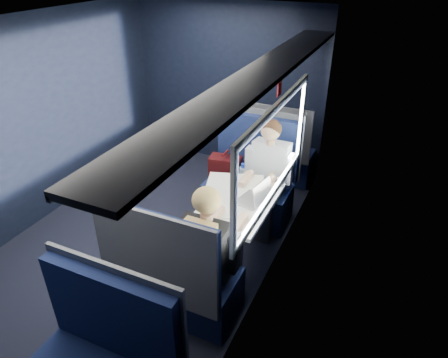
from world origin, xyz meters
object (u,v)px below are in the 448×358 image
at_px(bottle_small, 267,188).
at_px(man, 267,172).
at_px(woman, 210,247).
at_px(cup, 280,182).
at_px(seat_bay_far, 176,279).
at_px(seat_bay_near, 249,183).
at_px(laptop, 256,196).
at_px(table, 236,207).
at_px(seat_row_front, 275,153).

bearing_deg(bottle_small, man, 108.31).
xyz_separation_m(woman, cup, (0.23, 1.15, 0.06)).
distance_m(seat_bay_far, man, 1.62).
distance_m(seat_bay_near, cup, 0.75).
xyz_separation_m(seat_bay_near, woman, (0.27, -1.58, 0.30)).
relative_size(man, laptop, 3.83).
relative_size(table, seat_row_front, 0.86).
height_order(table, seat_row_front, seat_row_front).
height_order(table, cup, cup).
distance_m(seat_bay_near, laptop, 0.98).
bearing_deg(table, laptop, 18.00).
distance_m(table, laptop, 0.24).
height_order(seat_row_front, bottle_small, seat_row_front).
height_order(seat_bay_near, bottle_small, seat_bay_near).
bearing_deg(man, laptop, -80.00).
bearing_deg(table, seat_row_front, 95.80).
relative_size(man, bottle_small, 6.42).
height_order(woman, cup, woman).
bearing_deg(seat_row_front, seat_bay_far, -90.00).
xyz_separation_m(seat_bay_near, seat_bay_far, (0.02, -1.75, -0.01)).
relative_size(seat_row_front, man, 0.88).
bearing_deg(bottle_small, laptop, -111.61).
bearing_deg(woman, seat_bay_far, -146.18).
xyz_separation_m(table, seat_row_front, (-0.18, 1.80, -0.25)).
bearing_deg(seat_row_front, table, -84.20).
relative_size(table, cup, 11.03).
xyz_separation_m(seat_bay_far, laptop, (0.36, 0.93, 0.39)).
bearing_deg(cup, bottle_small, -104.45).
distance_m(table, woman, 0.71).
relative_size(seat_bay_far, woman, 0.95).
bearing_deg(seat_bay_far, woman, 33.82).
height_order(seat_bay_near, laptop, seat_bay_near).
height_order(table, laptop, laptop).
bearing_deg(woman, seat_row_front, 95.70).
height_order(woman, bottle_small, woman).
height_order(table, woman, woman).
relative_size(woman, cup, 14.58).
bearing_deg(table, seat_bay_near, 102.96).
xyz_separation_m(seat_bay_near, bottle_small, (0.44, -0.68, 0.41)).
bearing_deg(woman, table, 95.45).
distance_m(seat_bay_far, laptop, 1.07).
distance_m(table, man, 0.70).
bearing_deg(man, seat_bay_far, -99.03).
relative_size(laptop, bottle_small, 1.68).
bearing_deg(cup, seat_bay_near, 139.03).
relative_size(seat_bay_near, cup, 13.90).
relative_size(table, woman, 0.76).
height_order(seat_row_front, laptop, seat_row_front).
xyz_separation_m(seat_row_front, bottle_small, (0.42, -1.60, 0.42)).
bearing_deg(woman, laptop, 81.62).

